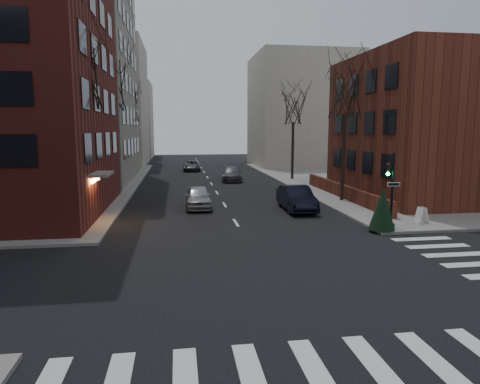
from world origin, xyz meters
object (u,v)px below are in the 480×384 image
(tree_left_b, at_px, (110,87))
(evergreen_shrub, at_px, (382,208))
(tree_right_b, at_px, (293,108))
(sandwich_board, at_px, (422,215))
(parked_sedan, at_px, (296,198))
(tree_left_a, at_px, (78,74))
(car_lane_silver, at_px, (198,197))
(tree_left_c, at_px, (129,106))
(tree_right_a, at_px, (345,92))
(car_lane_gray, at_px, (232,174))
(car_lane_far, at_px, (192,166))
(traffic_signal, at_px, (391,195))
(streetlamp_far, at_px, (137,139))
(streetlamp_near, at_px, (113,144))

(tree_left_b, xyz_separation_m, evergreen_shrub, (16.10, -17.39, -7.63))
(tree_right_b, bearing_deg, sandwich_board, -86.33)
(tree_right_b, relative_size, sandwich_board, 9.95)
(parked_sedan, bearing_deg, tree_left_a, -174.14)
(tree_right_b, relative_size, car_lane_silver, 2.08)
(tree_left_b, height_order, sandwich_board, tree_left_b)
(tree_left_b, height_order, tree_left_c, tree_left_b)
(sandwich_board, bearing_deg, tree_right_a, 96.20)
(car_lane_gray, xyz_separation_m, car_lane_far, (-3.83, 11.47, -0.07))
(tree_left_a, height_order, tree_left_c, tree_left_a)
(traffic_signal, height_order, tree_right_b, tree_right_b)
(tree_left_b, xyz_separation_m, tree_right_b, (17.60, 6.00, -1.33))
(tree_right_b, xyz_separation_m, sandwich_board, (1.43, -22.28, -6.98))
(parked_sedan, bearing_deg, sandwich_board, -42.98)
(tree_left_a, relative_size, car_lane_far, 2.16)
(tree_left_b, height_order, streetlamp_far, tree_left_b)
(tree_left_a, height_order, tree_right_a, tree_left_a)
(streetlamp_near, bearing_deg, streetlamp_far, 90.00)
(streetlamp_near, xyz_separation_m, parked_sedan, (12.72, -6.81, -3.42))
(tree_left_a, distance_m, streetlamp_far, 28.32)
(tree_right_b, height_order, car_lane_silver, tree_right_b)
(tree_left_b, distance_m, tree_left_c, 14.03)
(evergreen_shrub, bearing_deg, streetlamp_near, 139.18)
(tree_left_c, height_order, car_lane_far, tree_left_c)
(car_lane_silver, bearing_deg, evergreen_shrub, -41.34)
(tree_left_b, xyz_separation_m, car_lane_far, (7.34, 17.73, -8.25))
(car_lane_silver, height_order, car_lane_gray, car_lane_silver)
(tree_left_a, relative_size, tree_left_b, 0.95)
(evergreen_shrub, bearing_deg, sandwich_board, 20.63)
(car_lane_far, bearing_deg, evergreen_shrub, -73.85)
(tree_left_b, height_order, evergreen_shrub, tree_left_b)
(car_lane_far, distance_m, sandwich_board, 35.97)
(tree_right_a, xyz_separation_m, streetlamp_near, (-17.00, 4.00, -3.79))
(sandwich_board, relative_size, evergreen_shrub, 0.41)
(tree_right_b, bearing_deg, parked_sedan, -104.30)
(evergreen_shrub, bearing_deg, parked_sedan, 112.95)
(traffic_signal, distance_m, tree_right_b, 23.71)
(tree_left_c, xyz_separation_m, car_lane_far, (7.34, 3.73, -7.37))
(traffic_signal, distance_m, streetlamp_near, 20.86)
(car_lane_silver, bearing_deg, tree_right_b, 55.52)
(tree_left_b, relative_size, tree_right_a, 1.11)
(tree_left_c, bearing_deg, streetlamp_near, -88.09)
(tree_left_c, bearing_deg, tree_left_a, -90.00)
(tree_left_a, height_order, car_lane_silver, tree_left_a)
(traffic_signal, height_order, car_lane_far, traffic_signal)
(car_lane_gray, bearing_deg, tree_left_b, -143.04)
(tree_left_a, height_order, tree_left_b, tree_left_b)
(tree_left_c, distance_m, streetlamp_near, 18.40)
(tree_left_c, height_order, car_lane_silver, tree_left_c)
(tree_right_b, distance_m, streetlamp_far, 20.01)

